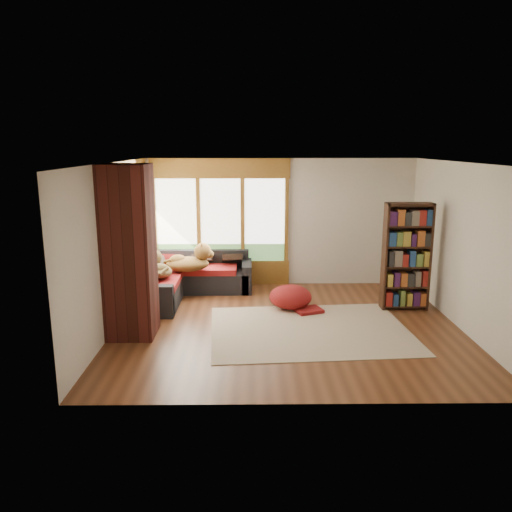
# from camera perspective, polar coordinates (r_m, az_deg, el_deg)

# --- Properties ---
(floor) EXTENTS (5.50, 5.50, 0.00)m
(floor) POSITION_cam_1_polar(r_m,az_deg,el_deg) (8.17, 3.56, -7.94)
(floor) COLOR #512A16
(floor) RESTS_ON ground
(ceiling) EXTENTS (5.50, 5.50, 0.00)m
(ceiling) POSITION_cam_1_polar(r_m,az_deg,el_deg) (7.66, 3.83, 10.59)
(ceiling) COLOR white
(wall_back) EXTENTS (5.50, 0.04, 2.60)m
(wall_back) POSITION_cam_1_polar(r_m,az_deg,el_deg) (10.27, 2.66, 3.84)
(wall_back) COLOR silver
(wall_back) RESTS_ON ground
(wall_front) EXTENTS (5.50, 0.04, 2.60)m
(wall_front) POSITION_cam_1_polar(r_m,az_deg,el_deg) (5.40, 5.64, -4.36)
(wall_front) COLOR silver
(wall_front) RESTS_ON ground
(wall_left) EXTENTS (0.04, 5.00, 2.60)m
(wall_left) POSITION_cam_1_polar(r_m,az_deg,el_deg) (8.09, -16.14, 0.94)
(wall_left) COLOR silver
(wall_left) RESTS_ON ground
(wall_right) EXTENTS (0.04, 5.00, 2.60)m
(wall_right) POSITION_cam_1_polar(r_m,az_deg,el_deg) (8.47, 22.57, 0.98)
(wall_right) COLOR silver
(wall_right) RESTS_ON ground
(windows_back) EXTENTS (2.82, 0.10, 1.90)m
(windows_back) POSITION_cam_1_polar(r_m,az_deg,el_deg) (10.23, -4.07, 4.08)
(windows_back) COLOR brown
(windows_back) RESTS_ON wall_back
(windows_left) EXTENTS (0.10, 2.62, 1.90)m
(windows_left) POSITION_cam_1_polar(r_m,az_deg,el_deg) (9.21, -14.03, 2.77)
(windows_left) COLOR brown
(windows_left) RESTS_ON wall_left
(roller_blind) EXTENTS (0.03, 0.72, 0.90)m
(roller_blind) POSITION_cam_1_polar(r_m,az_deg,el_deg) (9.95, -12.90, 5.87)
(roller_blind) COLOR #829959
(roller_blind) RESTS_ON wall_left
(brick_chimney) EXTENTS (0.70, 0.70, 2.60)m
(brick_chimney) POSITION_cam_1_polar(r_m,az_deg,el_deg) (7.67, -14.30, 0.42)
(brick_chimney) COLOR #471914
(brick_chimney) RESTS_ON ground
(sectional_sofa) EXTENTS (2.20, 2.20, 0.80)m
(sectional_sofa) POSITION_cam_1_polar(r_m,az_deg,el_deg) (9.77, -8.66, -2.73)
(sectional_sofa) COLOR black
(sectional_sofa) RESTS_ON ground
(area_rug) EXTENTS (3.25, 2.58, 0.01)m
(area_rug) POSITION_cam_1_polar(r_m,az_deg,el_deg) (8.02, 6.15, -8.37)
(area_rug) COLOR silver
(area_rug) RESTS_ON ground
(bookshelf) EXTENTS (0.81, 0.27, 1.90)m
(bookshelf) POSITION_cam_1_polar(r_m,az_deg,el_deg) (9.10, 16.82, -0.09)
(bookshelf) COLOR #351C11
(bookshelf) RESTS_ON ground
(pouf) EXTENTS (0.89, 0.89, 0.41)m
(pouf) POSITION_cam_1_polar(r_m,az_deg,el_deg) (8.96, 3.96, -4.62)
(pouf) COLOR maroon
(pouf) RESTS_ON area_rug
(dog_tan) EXTENTS (0.91, 0.63, 0.47)m
(dog_tan) POSITION_cam_1_polar(r_m,az_deg,el_deg) (9.54, -7.43, -0.16)
(dog_tan) COLOR brown
(dog_tan) RESTS_ON sectional_sofa
(dog_brindle) EXTENTS (0.73, 0.84, 0.41)m
(dog_brindle) POSITION_cam_1_polar(r_m,az_deg,el_deg) (9.24, -11.21, -0.91)
(dog_brindle) COLOR #413320
(dog_brindle) RESTS_ON sectional_sofa
(throw_pillows) EXTENTS (1.98, 1.68, 0.45)m
(throw_pillows) POSITION_cam_1_polar(r_m,az_deg,el_deg) (9.80, -8.41, -0.01)
(throw_pillows) COLOR #2B221A
(throw_pillows) RESTS_ON sectional_sofa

